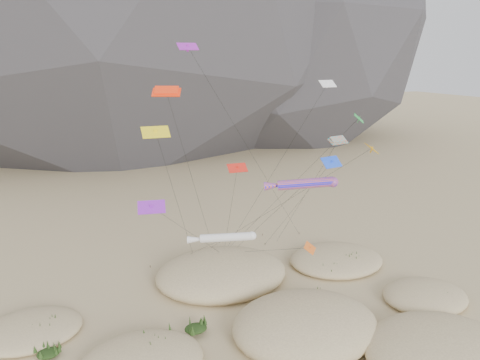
% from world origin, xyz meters
% --- Properties ---
extents(ground, '(500.00, 500.00, 0.00)m').
position_xyz_m(ground, '(0.00, 0.00, 0.00)').
color(ground, '#CCB789').
rests_on(ground, ground).
extents(dunes, '(49.55, 37.75, 4.18)m').
position_xyz_m(dunes, '(-1.42, 4.68, 0.73)').
color(dunes, '#CCB789').
rests_on(dunes, ground).
extents(dune_grass, '(41.75, 29.07, 1.55)m').
position_xyz_m(dune_grass, '(-0.79, 4.05, 0.86)').
color(dune_grass, black).
rests_on(dune_grass, ground).
extents(kite_stakes, '(23.34, 6.49, 0.30)m').
position_xyz_m(kite_stakes, '(2.42, 24.26, 0.15)').
color(kite_stakes, '#3F2D1E').
rests_on(kite_stakes, ground).
extents(rainbow_tube_kite, '(7.24, 14.61, 13.88)m').
position_xyz_m(rainbow_tube_kite, '(4.91, 9.97, 13.01)').
color(rainbow_tube_kite, orange).
rests_on(rainbow_tube_kite, ground).
extents(white_tube_kite, '(6.16, 18.51, 9.91)m').
position_xyz_m(white_tube_kite, '(-4.89, 7.99, 9.24)').
color(white_tube_kite, silver).
rests_on(white_tube_kite, ground).
extents(orange_parafoil, '(10.42, 13.09, 23.04)m').
position_xyz_m(orange_parafoil, '(-7.41, 17.16, 22.28)').
color(orange_parafoil, '#F9310D').
rests_on(orange_parafoil, ground).
extents(multi_parafoil, '(3.08, 17.04, 18.05)m').
position_xyz_m(multi_parafoil, '(8.19, 8.90, 17.37)').
color(multi_parafoil, '#F9461A').
rests_on(multi_parafoil, ground).
extents(delta_kites, '(27.92, 22.28, 27.22)m').
position_xyz_m(delta_kites, '(1.45, 11.53, 16.68)').
color(delta_kites, orange).
rests_on(delta_kites, ground).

